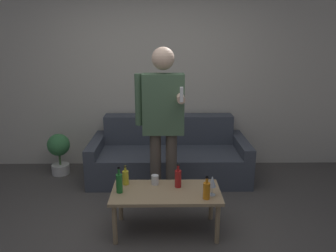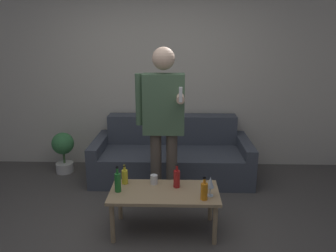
{
  "view_description": "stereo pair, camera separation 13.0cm",
  "coord_description": "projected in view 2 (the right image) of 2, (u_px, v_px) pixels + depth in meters",
  "views": [
    {
      "loc": [
        0.17,
        -2.51,
        1.83
      ],
      "look_at": [
        0.21,
        0.73,
        0.95
      ],
      "focal_mm": 35.0,
      "sensor_mm": 36.0,
      "label": 1
    },
    {
      "loc": [
        0.3,
        -2.51,
        1.83
      ],
      "look_at": [
        0.21,
        0.73,
        0.95
      ],
      "focal_mm": 35.0,
      "sensor_mm": 36.0,
      "label": 2
    }
  ],
  "objects": [
    {
      "name": "bottle_yellow",
      "position": [
        125.0,
        176.0,
        3.24
      ],
      "size": [
        0.06,
        0.06,
        0.2
      ],
      "color": "yellow",
      "rests_on": "coffee_table"
    },
    {
      "name": "person_standing_front",
      "position": [
        163.0,
        116.0,
        3.43
      ],
      "size": [
        0.51,
        0.44,
        1.74
      ],
      "color": "brown",
      "rests_on": "ground_plane"
    },
    {
      "name": "wine_glass_near",
      "position": [
        210.0,
        183.0,
        2.97
      ],
      "size": [
        0.07,
        0.07,
        0.19
      ],
      "color": "silver",
      "rests_on": "coffee_table"
    },
    {
      "name": "bottle_orange",
      "position": [
        118.0,
        182.0,
        3.07
      ],
      "size": [
        0.06,
        0.06,
        0.25
      ],
      "color": "#23752D",
      "rests_on": "coffee_table"
    },
    {
      "name": "coffee_table",
      "position": [
        164.0,
        196.0,
        3.11
      ],
      "size": [
        1.03,
        0.51,
        0.42
      ],
      "color": "tan",
      "rests_on": "ground_plane"
    },
    {
      "name": "ground_plane",
      "position": [
        143.0,
        250.0,
        2.91
      ],
      "size": [
        16.0,
        16.0,
        0.0
      ],
      "primitive_type": "plane",
      "color": "#514C47"
    },
    {
      "name": "couch",
      "position": [
        172.0,
        156.0,
        4.43
      ],
      "size": [
        2.06,
        0.92,
        0.78
      ],
      "color": "#474C56",
      "rests_on": "ground_plane"
    },
    {
      "name": "potted_plant",
      "position": [
        63.0,
        149.0,
        4.51
      ],
      "size": [
        0.3,
        0.3,
        0.57
      ],
      "color": "silver",
      "rests_on": "ground_plane"
    },
    {
      "name": "cup_on_table",
      "position": [
        154.0,
        180.0,
        3.23
      ],
      "size": [
        0.07,
        0.07,
        0.1
      ],
      "color": "white",
      "rests_on": "coffee_table"
    },
    {
      "name": "wall_back",
      "position": [
        156.0,
        73.0,
        4.59
      ],
      "size": [
        8.0,
        0.06,
        2.7
      ],
      "color": "beige",
      "rests_on": "ground_plane"
    },
    {
      "name": "bottle_dark",
      "position": [
        177.0,
        178.0,
        3.16
      ],
      "size": [
        0.06,
        0.06,
        0.24
      ],
      "color": "#B21E1E",
      "rests_on": "coffee_table"
    },
    {
      "name": "bottle_green",
      "position": [
        204.0,
        191.0,
        2.92
      ],
      "size": [
        0.06,
        0.06,
        0.21
      ],
      "color": "orange",
      "rests_on": "coffee_table"
    }
  ]
}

